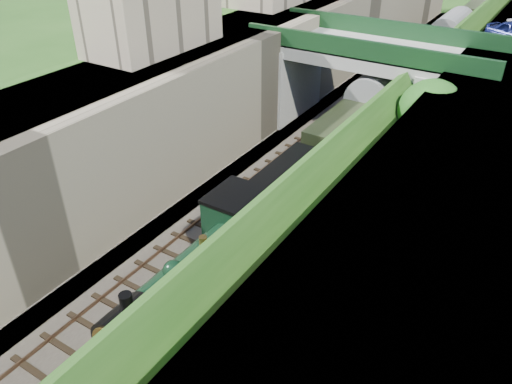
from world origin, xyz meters
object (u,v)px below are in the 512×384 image
road_bridge (380,79)px  tree (433,115)px  locomotive (203,275)px  tender (291,197)px

road_bridge → tree: size_ratio=2.42×
tree → locomotive: tree is taller
road_bridge → tree: (4.97, -5.49, 0.57)m
locomotive → tender: (-0.00, 7.36, -0.27)m
locomotive → tender: size_ratio=1.70×
road_bridge → tender: bearing=-88.8°
road_bridge → locomotive: 20.05m
tender → tree: bearing=56.3°
tree → road_bridge: bearing=132.1°
road_bridge → locomotive: size_ratio=1.56×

